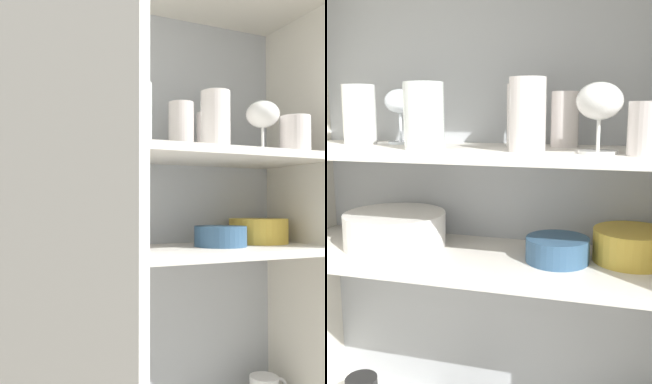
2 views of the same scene
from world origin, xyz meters
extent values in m
cube|color=#B2B7BC|center=(0.00, 0.31, 0.72)|extent=(0.94, 0.02, 1.43)
cube|color=silver|center=(0.46, 0.15, 0.72)|extent=(0.02, 0.34, 1.43)
cube|color=silver|center=(0.00, 0.15, 0.78)|extent=(0.90, 0.30, 0.02)
cube|color=silver|center=(0.00, 0.15, 1.02)|extent=(0.90, 0.30, 0.02)
cube|color=silver|center=(-0.36, -0.23, 0.72)|extent=(0.22, 0.43, 1.43)
cylinder|color=silver|center=(0.14, 0.09, 1.10)|extent=(0.07, 0.07, 0.14)
cylinder|color=silver|center=(0.36, 0.06, 1.08)|extent=(0.08, 0.08, 0.09)
cylinder|color=white|center=(-0.08, 0.08, 1.10)|extent=(0.08, 0.08, 0.13)
cylinder|color=silver|center=(0.10, 0.20, 1.10)|extent=(0.07, 0.07, 0.13)
cylinder|color=white|center=(-0.29, 0.18, 1.10)|extent=(0.08, 0.08, 0.14)
cylinder|color=silver|center=(0.19, 0.22, 1.09)|extent=(0.06, 0.06, 0.12)
cylinder|color=white|center=(0.27, 0.08, 1.04)|extent=(0.07, 0.07, 0.01)
cylinder|color=white|center=(0.27, 0.08, 1.07)|extent=(0.01, 0.01, 0.06)
ellipsoid|color=white|center=(0.27, 0.08, 1.13)|extent=(0.08, 0.08, 0.07)
cylinder|color=white|center=(-0.20, 0.21, 1.04)|extent=(0.06, 0.06, 0.01)
cylinder|color=white|center=(-0.20, 0.21, 1.07)|extent=(0.01, 0.01, 0.07)
ellipsoid|color=white|center=(-0.20, 0.21, 1.13)|extent=(0.07, 0.07, 0.06)
cylinder|color=white|center=(-0.20, 0.17, 0.80)|extent=(0.24, 0.24, 0.01)
cylinder|color=white|center=(-0.20, 0.17, 0.81)|extent=(0.24, 0.24, 0.01)
cylinder|color=white|center=(-0.20, 0.17, 0.81)|extent=(0.24, 0.24, 0.01)
cylinder|color=white|center=(-0.20, 0.17, 0.82)|extent=(0.24, 0.24, 0.01)
cylinder|color=white|center=(-0.20, 0.17, 0.83)|extent=(0.24, 0.24, 0.01)
cylinder|color=white|center=(-0.20, 0.17, 0.84)|extent=(0.24, 0.24, 0.01)
cylinder|color=white|center=(-0.20, 0.17, 0.85)|extent=(0.24, 0.24, 0.01)
cylinder|color=white|center=(-0.20, 0.17, 0.86)|extent=(0.24, 0.24, 0.01)
cylinder|color=white|center=(-0.20, 0.17, 0.87)|extent=(0.24, 0.24, 0.01)
cylinder|color=gold|center=(0.35, 0.20, 0.83)|extent=(0.16, 0.16, 0.07)
torus|color=gold|center=(0.35, 0.20, 0.86)|extent=(0.16, 0.16, 0.01)
cylinder|color=#33567A|center=(0.19, 0.16, 0.82)|extent=(0.14, 0.14, 0.05)
torus|color=#33567A|center=(0.19, 0.16, 0.84)|extent=(0.14, 0.14, 0.01)
camera|label=1|loc=(-0.42, -0.84, 0.89)|focal=42.00mm
camera|label=2|loc=(0.31, -0.77, 1.11)|focal=42.00mm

